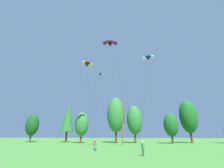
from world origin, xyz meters
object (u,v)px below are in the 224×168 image
at_px(kite_flyer_near, 95,143).
at_px(parafoil_kite_high_red_yellow, 87,64).
at_px(utility_pole, 122,119).
at_px(parafoil_kite_low_magenta, 110,43).
at_px(parafoil_kite_mid_blue_white, 148,57).
at_px(parafoil_kite_far_purple, 100,74).
at_px(kite_flyer_mid, 143,147).
at_px(backpack, 95,150).

xyz_separation_m(kite_flyer_near, parafoil_kite_high_red_yellow, (-5.10, 9.82, 20.42)).
xyz_separation_m(utility_pole, parafoil_kite_low_magenta, (-1.82, -11.58, 15.22)).
distance_m(parafoil_kite_mid_blue_white, parafoil_kite_far_purple, 17.87).
height_order(utility_pole, parafoil_kite_mid_blue_white, parafoil_kite_mid_blue_white).
distance_m(parafoil_kite_high_red_yellow, parafoil_kite_far_purple, 11.67).
bearing_deg(kite_flyer_near, parafoil_kite_mid_blue_white, 47.12).
relative_size(kite_flyer_near, kite_flyer_mid, 1.00).
height_order(parafoil_kite_far_purple, parafoil_kite_low_magenta, parafoil_kite_far_purple).
height_order(parafoil_kite_low_magenta, backpack, parafoil_kite_low_magenta).
bearing_deg(parafoil_kite_far_purple, utility_pole, -49.63).
bearing_deg(backpack, utility_pole, -7.96).
distance_m(utility_pole, kite_flyer_mid, 20.44).
distance_m(kite_flyer_mid, parafoil_kite_far_purple, 37.88).
distance_m(parafoil_kite_mid_blue_white, backpack, 31.29).
relative_size(kite_flyer_near, parafoil_kite_high_red_yellow, 0.08).
relative_size(utility_pole, parafoil_kite_low_magenta, 0.58).
xyz_separation_m(kite_flyer_mid, parafoil_kite_high_red_yellow, (-12.82, 17.35, 20.42)).
distance_m(parafoil_kite_far_purple, backpack, 33.26).
bearing_deg(parafoil_kite_mid_blue_white, parafoil_kite_far_purple, 153.72).
distance_m(kite_flyer_mid, parafoil_kite_low_magenta, 22.49).
height_order(parafoil_kite_high_red_yellow, parafoil_kite_low_magenta, parafoil_kite_high_red_yellow).
xyz_separation_m(utility_pole, backpack, (-3.70, -14.64, -6.00)).
bearing_deg(parafoil_kite_mid_blue_white, kite_flyer_mid, -102.73).
height_order(parafoil_kite_high_red_yellow, parafoil_kite_far_purple, parafoil_kite_far_purple).
xyz_separation_m(parafoil_kite_high_red_yellow, parafoil_kite_low_magenta, (7.70, -9.44, 0.00)).
height_order(parafoil_kite_high_red_yellow, backpack, parafoil_kite_high_red_yellow).
bearing_deg(utility_pole, kite_flyer_near, -110.31).
bearing_deg(parafoil_kite_far_purple, kite_flyer_mid, -68.70).
relative_size(parafoil_kite_mid_blue_white, parafoil_kite_low_magenta, 1.15).
height_order(parafoil_kite_far_purple, backpack, parafoil_kite_far_purple).
distance_m(kite_flyer_near, parafoil_kite_high_red_yellow, 23.22).
bearing_deg(kite_flyer_near, parafoil_kite_low_magenta, 8.28).
xyz_separation_m(parafoil_kite_mid_blue_white, backpack, (-11.72, -16.09, -24.14)).
height_order(kite_flyer_near, parafoil_kite_far_purple, parafoil_kite_far_purple).
xyz_separation_m(parafoil_kite_far_purple, backpack, (4.24, -23.98, -22.65)).
xyz_separation_m(utility_pole, parafoil_kite_high_red_yellow, (-9.52, -2.13, 15.21)).
bearing_deg(backpack, parafoil_kite_high_red_yellow, 31.18).
bearing_deg(kite_flyer_near, kite_flyer_mid, -44.30).
relative_size(kite_flyer_near, parafoil_kite_far_purple, 0.08).
bearing_deg(utility_pole, parafoil_kite_far_purple, 130.37).
bearing_deg(parafoil_kite_low_magenta, backpack, -121.45).
bearing_deg(parafoil_kite_far_purple, kite_flyer_near, -80.62).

